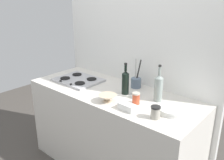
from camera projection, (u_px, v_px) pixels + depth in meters
counter_block at (112, 131)px, 2.56m from camera, size 1.80×0.70×0.90m
backsplash_panel at (135, 61)px, 2.60m from camera, size 1.90×0.06×2.27m
stovetop_hob at (78, 80)px, 2.69m from camera, size 0.48×0.38×0.04m
plate_stack at (172, 110)px, 1.98m from camera, size 0.24×0.23×0.04m
wine_bottle_leftmost at (125, 82)px, 2.31m from camera, size 0.07×0.07×0.31m
wine_bottle_mid_left at (158, 88)px, 2.16m from camera, size 0.08×0.08×0.34m
mixing_bowl at (108, 98)px, 2.17m from camera, size 0.17×0.17×0.07m
butter_dish at (127, 107)px, 2.02m from camera, size 0.15×0.09×0.05m
utensil_crock at (136, 82)px, 2.49m from camera, size 0.10×0.10×0.31m
condiment_jar_front at (136, 98)px, 2.13m from camera, size 0.07×0.07×0.10m
condiment_jar_rear at (155, 112)px, 1.88m from camera, size 0.08×0.08×0.10m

